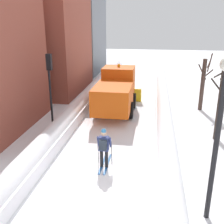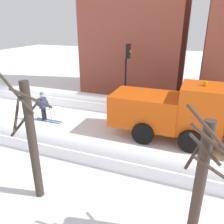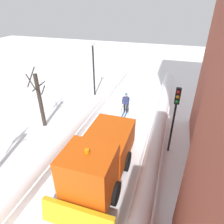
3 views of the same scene
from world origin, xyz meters
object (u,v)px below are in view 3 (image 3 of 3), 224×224
skier (126,102)px  bare_tree_near (40,100)px  street_lamp (93,63)px  traffic_light_pole (175,109)px  plow_truck (100,158)px

skier → bare_tree_near: bearing=35.1°
skier → street_lamp: bearing=-33.6°
traffic_light_pole → street_lamp: 10.14m
plow_truck → traffic_light_pole: (-3.27, -3.37, 1.56)m
street_lamp → bare_tree_near: (1.55, 6.38, -1.12)m
plow_truck → skier: 7.44m
street_lamp → plow_truck: bearing=113.9°
skier → traffic_light_pole: bearing=133.3°
skier → traffic_light_pole: 5.91m
traffic_light_pole → plow_truck: bearing=45.8°
skier → bare_tree_near: size_ratio=0.41×
plow_truck → bare_tree_near: bare_tree_near is taller
skier → traffic_light_pole: traffic_light_pole is taller
traffic_light_pole → bare_tree_near: (9.23, -0.23, -0.87)m
plow_truck → traffic_light_pole: 4.95m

